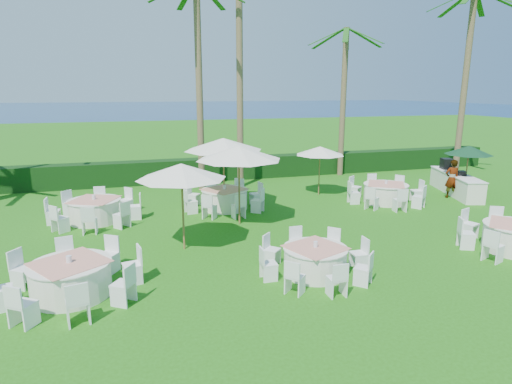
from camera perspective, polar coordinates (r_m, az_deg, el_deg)
The scene contains 19 objects.
ground at distance 12.71m, azimuth 6.69°, elevation -8.95°, with size 120.00×120.00×0.00m, color #225C0F.
hedge at distance 23.64m, azimuth -4.71°, elevation 3.13°, with size 34.00×1.00×1.20m, color black.
ocean at distance 112.98m, azimuth -14.32°, elevation 10.63°, with size 260.00×260.00×0.00m, color #081F51.
banquet_table_a at distance 11.34m, azimuth -23.44°, elevation -10.46°, with size 3.35×3.35×1.01m.
banquet_table_b at distance 11.68m, azimuth 7.88°, elevation -8.94°, with size 3.01×3.01×0.92m.
banquet_table_d at distance 17.14m, azimuth -20.68°, elevation -2.23°, with size 3.38×3.38×1.02m.
banquet_table_e at distance 17.74m, azimuth -4.21°, elevation -0.87°, with size 3.37×3.37×1.01m.
banquet_table_f at distance 19.55m, azimuth 16.88°, elevation -0.08°, with size 3.35×3.35×1.00m.
umbrella_a at distance 12.96m, azimuth -9.93°, elevation 2.73°, with size 2.72×2.72×2.70m.
umbrella_b at distance 15.28m, azimuth -2.30°, elevation 5.22°, with size 3.10×3.10×2.89m.
umbrella_c at distance 17.45m, azimuth -4.38°, elevation 6.35°, with size 3.21×3.21×2.93m.
umbrella_d at distance 20.02m, azimuth 8.53°, elevation 5.46°, with size 2.27×2.27×2.29m.
umbrella_green at distance 21.83m, azimuth 26.52°, elevation 5.00°, with size 2.09×2.09×2.35m.
buffet_table at distance 22.41m, azimuth 25.04°, elevation 1.12°, with size 2.12×4.28×1.50m.
staff_person at distance 21.41m, azimuth 24.65°, elevation 1.61°, with size 0.64×0.42×1.76m, color gray.
palm_b at distance 20.97m, azimuth -7.60°, elevation 14.64°, with size 4.31×4.33×9.66m.
palm_c at distance 21.40m, azimuth -2.20°, elevation 17.34°, with size 4.15×4.40×11.58m.
palm_d at distance 24.95m, azimuth 11.58°, elevation 12.48°, with size 4.40×3.98×8.12m.
palm_e at distance 25.10m, azimuth 26.11°, elevation 13.18°, with size 4.13×4.40×9.63m.
Camera 1 is at (-4.71, -10.78, 4.83)m, focal length 30.00 mm.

